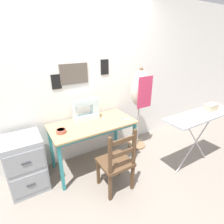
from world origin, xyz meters
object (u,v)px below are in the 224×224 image
object	(u,v)px
scissors	(124,119)
ironing_board	(201,117)
thread_spool_near_machine	(104,118)
filing_cabinet	(26,163)
dress_form	(140,93)
fabric_bowl	(61,131)
wooden_chair	(116,162)
sewing_machine	(87,110)
storage_box	(211,107)

from	to	relation	value
scissors	ironing_board	world-z (taller)	ironing_board
thread_spool_near_machine	ironing_board	distance (m)	1.42
filing_cabinet	dress_form	distance (m)	1.98
fabric_bowl	wooden_chair	size ratio (longest dim) A/B	0.15
sewing_machine	thread_spool_near_machine	xyz separation A→B (m)	(0.21, -0.12, -0.13)
ironing_board	storage_box	distance (m)	0.24
sewing_machine	thread_spool_near_machine	bearing A→B (deg)	-30.64
sewing_machine	fabric_bowl	world-z (taller)	sewing_machine
wooden_chair	dress_form	size ratio (longest dim) A/B	0.62
filing_cabinet	ironing_board	distance (m)	2.47
sewing_machine	ironing_board	distance (m)	1.65
fabric_bowl	scissors	world-z (taller)	fabric_bowl
dress_form	storage_box	xyz separation A→B (m)	(0.62, -0.88, -0.10)
thread_spool_near_machine	storage_box	world-z (taller)	storage_box
storage_box	fabric_bowl	bearing A→B (deg)	159.30
scissors	thread_spool_near_machine	size ratio (longest dim) A/B	3.70
thread_spool_near_machine	dress_form	distance (m)	0.77
thread_spool_near_machine	dress_form	bearing A→B (deg)	1.52
fabric_bowl	ironing_board	distance (m)	1.96
filing_cabinet	fabric_bowl	bearing A→B (deg)	-11.00
storage_box	filing_cabinet	bearing A→B (deg)	161.08
fabric_bowl	filing_cabinet	distance (m)	0.62
scissors	storage_box	size ratio (longest dim) A/B	0.58
fabric_bowl	filing_cabinet	world-z (taller)	fabric_bowl
fabric_bowl	dress_form	distance (m)	1.43
fabric_bowl	thread_spool_near_machine	distance (m)	0.69
filing_cabinet	dress_form	world-z (taller)	dress_form
scissors	wooden_chair	world-z (taller)	wooden_chair
ironing_board	storage_box	bearing A→B (deg)	3.24
sewing_machine	dress_form	world-z (taller)	dress_form
wooden_chair	ironing_board	bearing A→B (deg)	-10.31
fabric_bowl	thread_spool_near_machine	size ratio (longest dim) A/B	3.78
scissors	filing_cabinet	bearing A→B (deg)	173.99
fabric_bowl	wooden_chair	distance (m)	0.82
sewing_machine	wooden_chair	distance (m)	0.89
ironing_board	dress_form	bearing A→B (deg)	114.29
sewing_machine	ironing_board	xyz separation A→B (m)	(1.32, -0.99, -0.04)
scissors	wooden_chair	distance (m)	0.73
wooden_chair	scissors	bearing A→B (deg)	47.52
sewing_machine	fabric_bowl	size ratio (longest dim) A/B	2.99
scissors	ironing_board	xyz separation A→B (m)	(0.84, -0.72, 0.10)
storage_box	sewing_machine	bearing A→B (deg)	147.48
thread_spool_near_machine	fabric_bowl	bearing A→B (deg)	-171.80
sewing_machine	wooden_chair	world-z (taller)	sewing_machine
ironing_board	scissors	bearing A→B (deg)	139.58
scissors	storage_box	distance (m)	1.29
wooden_chair	filing_cabinet	size ratio (longest dim) A/B	1.20
scissors	ironing_board	size ratio (longest dim) A/B	0.10
dress_form	thread_spool_near_machine	bearing A→B (deg)	-178.48
wooden_chair	storage_box	size ratio (longest dim) A/B	4.06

